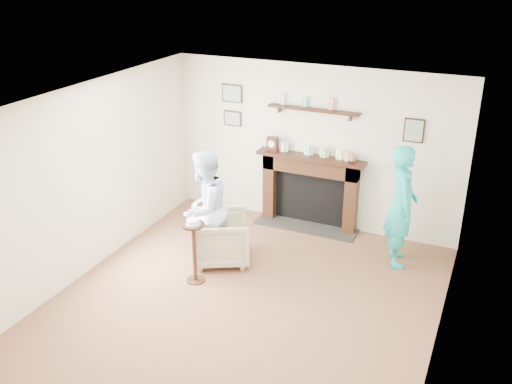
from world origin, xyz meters
TOP-DOWN VIEW (x-y plane):
  - ground at (0.00, 0.00)m, footprint 5.00×5.00m
  - room_shell at (-0.00, 0.69)m, footprint 4.54×5.02m
  - armchair at (-0.73, 0.84)m, footprint 1.02×1.01m
  - man at (-0.90, 0.70)m, footprint 0.70×0.86m
  - woman at (1.50, 1.79)m, footprint 0.58×0.72m
  - pedestal_table at (-0.80, 0.22)m, footprint 0.30×0.30m

SIDE VIEW (x-z plane):
  - ground at x=0.00m, z-range 0.00..0.00m
  - armchair at x=-0.73m, z-range -0.35..0.35m
  - man at x=-0.90m, z-range -0.81..0.81m
  - woman at x=1.50m, z-range -0.85..0.85m
  - pedestal_table at x=-0.80m, z-range 0.11..1.06m
  - room_shell at x=0.00m, z-range 0.36..2.88m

